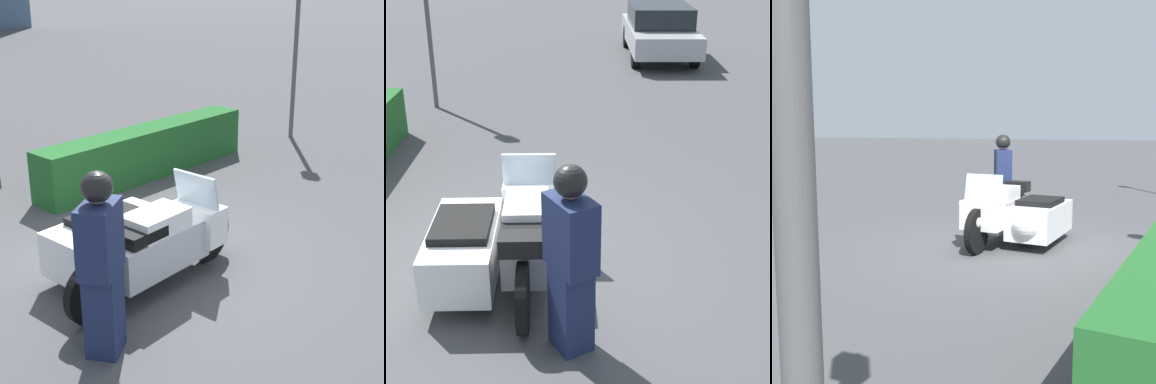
# 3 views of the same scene
# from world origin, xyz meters

# --- Properties ---
(ground_plane) EXTENTS (160.00, 160.00, 0.00)m
(ground_plane) POSITION_xyz_m (0.00, 0.00, 0.00)
(ground_plane) COLOR #424244
(police_motorcycle) EXTENTS (2.46, 1.28, 1.17)m
(police_motorcycle) POSITION_xyz_m (-0.26, -0.02, 0.47)
(police_motorcycle) COLOR black
(police_motorcycle) RESTS_ON ground
(officer_rider) EXTENTS (0.55, 0.49, 1.74)m
(officer_rider) POSITION_xyz_m (-1.41, -0.82, 0.92)
(officer_rider) COLOR #192347
(officer_rider) RESTS_ON ground
(parked_car_background) EXTENTS (4.59, 1.75, 1.42)m
(parked_car_background) POSITION_xyz_m (11.21, -3.18, 0.76)
(parked_car_background) COLOR #9E9EA3
(parked_car_background) RESTS_ON ground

